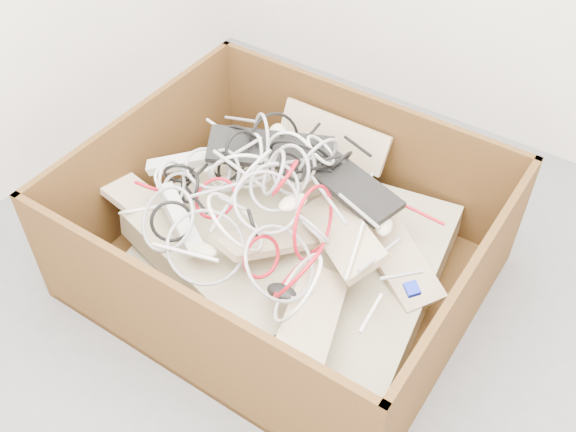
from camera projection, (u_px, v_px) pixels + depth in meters
The scene contains 9 objects.
ground at pixel (316, 364), 2.22m from camera, with size 3.00×3.00×0.00m, color #58595B.
room_shell at pixel (334, 21), 1.34m from camera, with size 3.04×3.04×2.50m.
cardboard_box at pixel (280, 251), 2.41m from camera, with size 1.32×1.10×0.52m.
keyboard_pile at pixel (294, 216), 2.32m from camera, with size 1.23×1.02×0.31m.
mice_scatter at pixel (278, 211), 2.24m from camera, with size 0.67×0.63×0.18m.
power_strip_left at pixel (183, 162), 2.42m from camera, with size 0.27×0.05×0.04m, color silver.
power_strip_right at pixel (180, 219), 2.25m from camera, with size 0.29×0.06×0.04m, color silver.
vga_plug at pixel (412, 289), 1.98m from camera, with size 0.04×0.04×0.02m, color #0C1CB4.
cable_tangle at pixel (255, 192), 2.22m from camera, with size 1.03×0.89×0.36m.
Camera 1 is at (0.60, -1.06, 1.92)m, focal length 41.84 mm.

